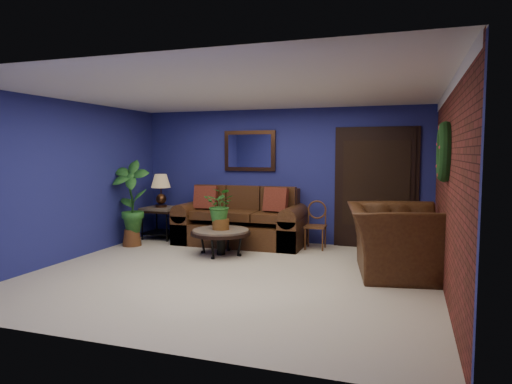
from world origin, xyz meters
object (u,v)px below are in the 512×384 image
(end_table, at_px, (161,214))
(table_lamp, at_px, (161,187))
(armchair, at_px, (396,240))
(sofa, at_px, (242,225))
(side_chair, at_px, (316,222))
(coffee_table, at_px, (221,233))

(end_table, height_order, table_lamp, table_lamp)
(table_lamp, xyz_separation_m, armchair, (4.45, -1.30, -0.55))
(end_table, bearing_deg, table_lamp, 180.00)
(sofa, bearing_deg, side_chair, 0.96)
(end_table, relative_size, table_lamp, 1.09)
(coffee_table, bearing_deg, side_chair, 36.28)
(side_chair, distance_m, armchair, 1.94)
(coffee_table, bearing_deg, end_table, 150.18)
(side_chair, bearing_deg, end_table, 179.59)
(end_table, bearing_deg, side_chair, 1.16)
(coffee_table, height_order, table_lamp, table_lamp)
(coffee_table, xyz_separation_m, armchair, (2.78, -0.34, 0.11))
(sofa, height_order, armchair, sofa)
(side_chair, bearing_deg, sofa, 179.39)
(armchair, bearing_deg, end_table, 63.89)
(sofa, relative_size, coffee_table, 2.39)
(end_table, distance_m, side_chair, 3.06)
(sofa, relative_size, armchair, 1.61)
(table_lamp, bearing_deg, coffee_table, -29.82)
(coffee_table, relative_size, armchair, 0.67)
(table_lamp, bearing_deg, side_chair, 1.16)
(end_table, xyz_separation_m, armchair, (4.45, -1.30, 0.00))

